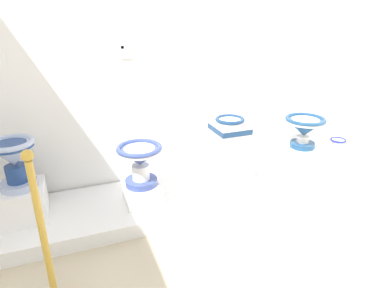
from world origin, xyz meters
The scene contains 13 objects.
wall_back centered at (2.14, 2.59, 1.60)m, with size 4.47×0.06×3.21m, color white.
display_platform centered at (2.14, 2.14, 0.06)m, with size 3.75×0.79×0.13m, color white.
plinth_block_tall_cobalt centered at (0.72, 2.19, 0.27)m, with size 0.35×0.37×0.28m, color white.
antique_toilet_tall_cobalt centered at (0.72, 2.19, 0.67)m, with size 0.35×0.35×0.40m.
plinth_block_central_ornate centered at (1.69, 2.09, 0.21)m, with size 0.30×0.31×0.16m, color white.
antique_toilet_central_ornate centered at (1.69, 2.09, 0.54)m, with size 0.39×0.39×0.37m.
plinth_block_broad_patterned centered at (2.60, 2.21, 0.26)m, with size 0.39×0.39×0.27m, color white.
antique_toilet_broad_patterned centered at (2.60, 2.21, 0.59)m, with size 0.31×0.34×0.38m.
plinth_block_pale_glazed centered at (3.52, 2.24, 0.23)m, with size 0.37×0.35×0.20m, color white.
antique_toilet_pale_glazed centered at (3.52, 2.24, 0.56)m, with size 0.42×0.42×0.34m.
info_placard_second centered at (1.71, 2.55, 1.39)m, with size 0.09×0.01×0.12m.
decorative_vase_companion centered at (4.07, 2.27, 0.15)m, with size 0.24×0.24×0.33m.
stanchion_post_near_left centered at (0.94, 1.26, 0.36)m, with size 0.22×0.22×1.05m.
Camera 1 is at (1.17, -0.48, 1.69)m, focal length 30.89 mm.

